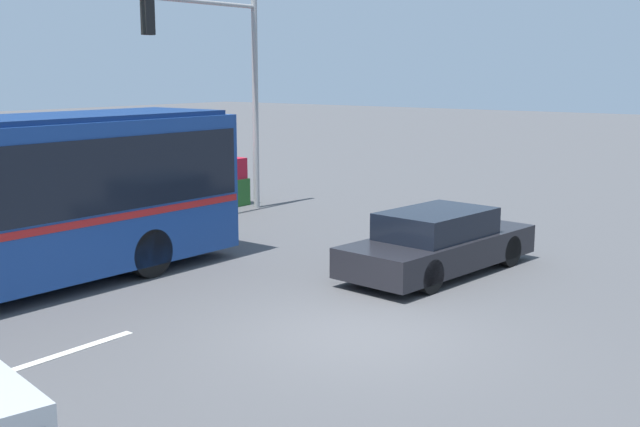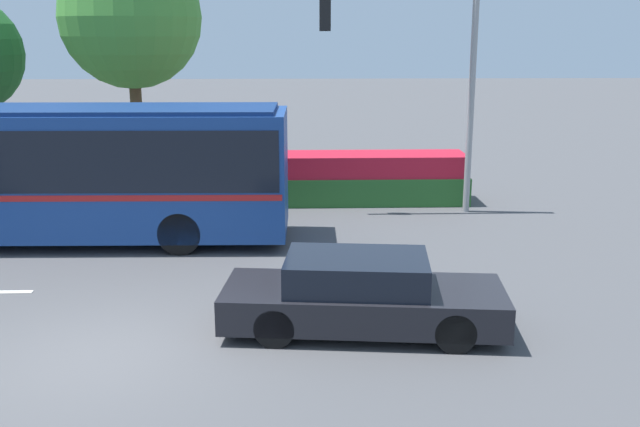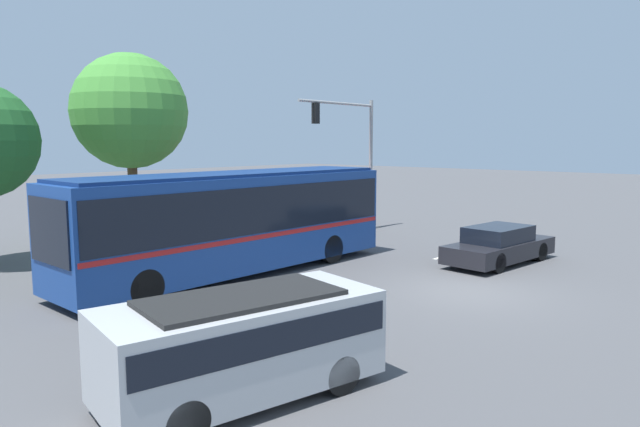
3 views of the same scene
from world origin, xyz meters
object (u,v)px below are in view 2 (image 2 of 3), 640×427
(street_tree_centre, at_px, (131,18))
(city_bus, at_px, (44,166))
(sedan_foreground, at_px, (362,296))
(traffic_light_pole, at_px, (426,63))

(street_tree_centre, bearing_deg, city_bus, -95.62)
(sedan_foreground, relative_size, street_tree_centre, 0.64)
(traffic_light_pole, distance_m, street_tree_centre, 10.12)
(sedan_foreground, height_order, street_tree_centre, street_tree_centre)
(city_bus, relative_size, street_tree_centre, 1.51)
(sedan_foreground, bearing_deg, city_bus, 147.40)
(sedan_foreground, distance_m, traffic_light_pole, 9.42)
(city_bus, bearing_deg, traffic_light_pole, -163.67)
(city_bus, xyz_separation_m, street_tree_centre, (0.71, 7.20, 3.59))
(sedan_foreground, xyz_separation_m, traffic_light_pole, (2.47, 8.37, 3.56))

